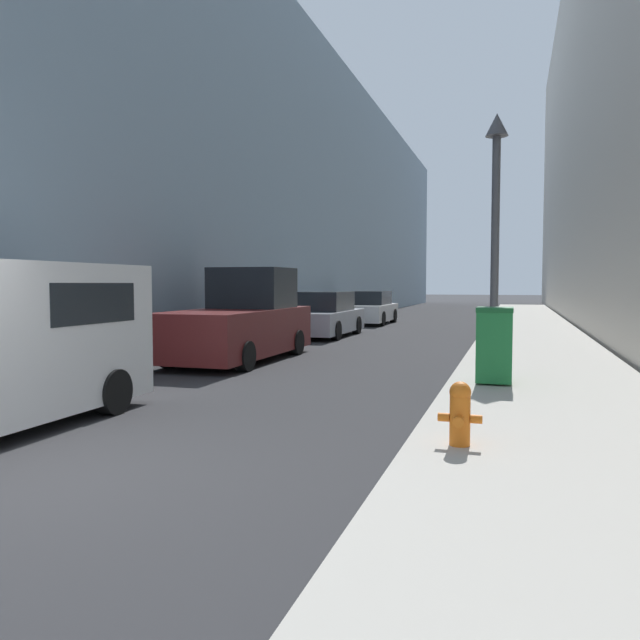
# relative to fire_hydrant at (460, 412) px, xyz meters

# --- Properties ---
(ground_plane) EXTENTS (200.00, 200.00, 0.00)m
(ground_plane) POSITION_rel_fire_hydrant_xyz_m (-3.84, -2.11, -0.50)
(ground_plane) COLOR #2D2D30
(sidewalk_right) EXTENTS (3.37, 60.00, 0.15)m
(sidewalk_right) POSITION_rel_fire_hydrant_xyz_m (1.12, 15.89, -0.42)
(sidewalk_right) COLOR #B7B2A8
(sidewalk_right) RESTS_ON ground
(building_left_glass) EXTENTS (12.00, 60.00, 12.65)m
(building_left_glass) POSITION_rel_fire_hydrant_xyz_m (-13.63, 23.89, 5.83)
(building_left_glass) COLOR #849EB2
(building_left_glass) RESTS_ON ground
(fire_hydrant) EXTENTS (0.45, 0.34, 0.67)m
(fire_hydrant) POSITION_rel_fire_hydrant_xyz_m (0.00, 0.00, 0.00)
(fire_hydrant) COLOR orange
(fire_hydrant) RESTS_ON sidewalk_right
(trash_bin) EXTENTS (0.60, 0.68, 1.29)m
(trash_bin) POSITION_rel_fire_hydrant_xyz_m (0.21, 4.31, 0.31)
(trash_bin) COLOR #1E7538
(trash_bin) RESTS_ON sidewalk_right
(lamppost) EXTENTS (0.49, 0.49, 5.38)m
(lamppost) POSITION_rel_fire_hydrant_xyz_m (0.09, 7.74, 2.94)
(lamppost) COLOR #4C4C51
(lamppost) RESTS_ON sidewalk_right
(pickup_truck) EXTENTS (2.04, 5.14, 2.22)m
(pickup_truck) POSITION_rel_fire_hydrant_xyz_m (-5.72, 7.09, 0.41)
(pickup_truck) COLOR #561919
(pickup_truck) RESTS_ON ground
(parked_sedan_near) EXTENTS (1.82, 4.61, 1.55)m
(parked_sedan_near) POSITION_rel_fire_hydrant_xyz_m (-5.75, 14.08, 0.21)
(parked_sedan_near) COLOR #A3A8B2
(parked_sedan_near) RESTS_ON ground
(parked_sedan_far) EXTENTS (1.93, 4.47, 1.49)m
(parked_sedan_far) POSITION_rel_fire_hydrant_xyz_m (-5.76, 21.09, 0.19)
(parked_sedan_far) COLOR silver
(parked_sedan_far) RESTS_ON ground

